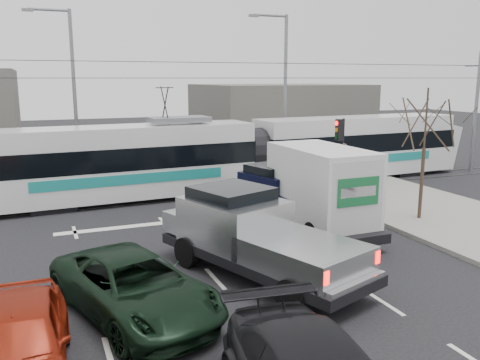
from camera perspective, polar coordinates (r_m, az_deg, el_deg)
name	(u,v)px	position (r m, az deg, el deg)	size (l,w,h in m)	color
ground	(270,270)	(15.05, 3.41, -10.09)	(120.00, 120.00, 0.00)	black
rails	(180,197)	(24.06, -6.81, -1.89)	(60.00, 1.60, 0.03)	#33302D
building_right	(278,116)	(40.94, 4.32, 7.16)	(12.00, 10.00, 5.00)	#605C57
bare_tree	(426,124)	(20.44, 20.13, 5.90)	(2.40, 2.40, 5.00)	#47382B
traffic_signal	(340,141)	(23.02, 11.20, 4.28)	(0.44, 0.44, 3.60)	black
street_lamp_near	(282,85)	(29.79, 4.78, 10.60)	(2.38, 0.25, 9.00)	slate
street_lamp_far	(70,85)	(28.70, -18.51, 10.03)	(2.38, 0.25, 9.00)	slate
catenary	(178,114)	(23.48, -7.03, 7.34)	(60.00, 0.20, 7.00)	black
tram	(252,153)	(25.56, 1.37, 3.06)	(24.93, 3.89, 5.07)	silver
silver_pickup	(252,234)	(14.40, 1.30, -6.03)	(4.36, 6.97, 2.40)	black
box_truck	(313,190)	(18.46, 8.21, -1.07)	(2.25, 6.34, 3.15)	black
navy_pickup	(285,196)	(19.34, 5.02, -1.83)	(3.38, 5.60, 2.22)	black
green_car	(134,286)	(12.36, -11.78, -11.62)	(2.40, 5.21, 1.45)	black
red_car	(16,344)	(10.44, -23.83, -16.51)	(1.86, 4.64, 1.58)	maroon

